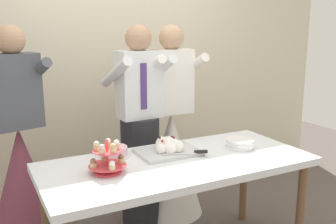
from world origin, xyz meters
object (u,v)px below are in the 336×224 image
Objects in this scene: main_cake_tray at (168,147)px; round_cake at (114,152)px; cupcake_stand at (107,159)px; person_guest at (22,171)px; person_bride at (171,150)px; person_groom at (140,138)px; plate_stack at (240,143)px; dessert_table at (178,171)px.

main_cake_tray reaches higher than round_cake.
person_guest is at bearing 117.87° from cupcake_stand.
person_bride is at bearing -3.24° from person_guest.
plate_stack is at bearing -52.14° from person_groom.
cupcake_stand is 1.02m from plate_stack.
person_guest is (-1.23, 0.07, 0.00)m from person_bride.
person_bride is (0.68, 0.46, -0.22)m from round_cake.
plate_stack is at bearing -73.91° from person_bride.
main_cake_tray is 0.38m from round_cake.
main_cake_tray is 0.26× the size of person_bride.
main_cake_tray is at bearing 16.81° from cupcake_stand.
person_bride reaches higher than round_cake.
plate_stack is 0.13× the size of person_groom.
main_cake_tray is at bearing -17.92° from round_cake.
cupcake_stand is 1.10× the size of plate_stack.
plate_stack is at bearing 3.63° from dessert_table.
cupcake_stand reaches higher than plate_stack.
cupcake_stand reaches higher than main_cake_tray.
cupcake_stand is at bearing -163.19° from main_cake_tray.
cupcake_stand is at bearing -62.13° from person_guest.
person_guest is (-0.92, 0.11, -0.16)m from person_groom.
person_groom is at bearing 53.56° from cupcake_stand.
cupcake_stand is 0.14× the size of person_groom.
dessert_table is at bearing -1.12° from cupcake_stand.
cupcake_stand is 0.14× the size of person_guest.
dessert_table is at bearing -93.37° from main_cake_tray.
round_cake is at bearing 162.08° from main_cake_tray.
dessert_table is 8.59× the size of plate_stack.
round_cake is at bearing 164.82° from plate_stack.
cupcake_stand is at bearing -126.44° from person_groom.
main_cake_tray is at bearing -91.43° from person_groom.
person_bride reaches higher than dessert_table.
person_guest reaches higher than main_cake_tray.
dessert_table is at bearing -114.55° from person_bride.
person_groom reaches higher than round_cake.
main_cake_tray is 0.70m from person_bride.
plate_stack is 0.84m from person_groom.
cupcake_stand is at bearing -116.25° from round_cake.
cupcake_stand is at bearing -138.51° from person_bride.
main_cake_tray is at bearing -119.53° from person_bride.
round_cake reaches higher than dessert_table.
cupcake_stand is 0.96× the size of round_cake.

